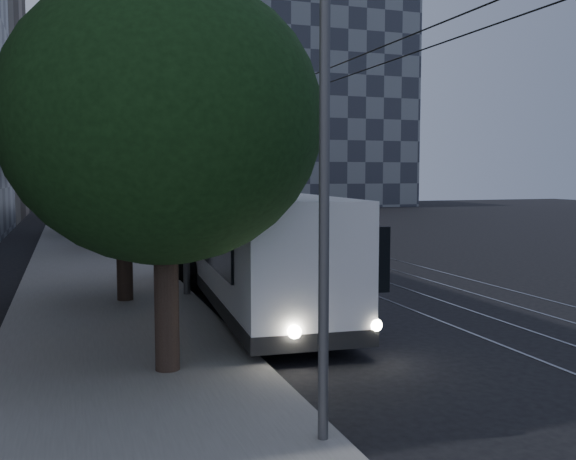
# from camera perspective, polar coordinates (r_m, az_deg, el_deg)

# --- Properties ---
(ground) EXTENTS (120.00, 120.00, 0.00)m
(ground) POSITION_cam_1_polar(r_m,az_deg,el_deg) (19.93, 6.50, -5.65)
(ground) COLOR black
(ground) RESTS_ON ground
(sidewalk) EXTENTS (5.00, 90.00, 0.15)m
(sidewalk) POSITION_cam_1_polar(r_m,az_deg,el_deg) (37.87, -17.40, -0.68)
(sidewalk) COLOR gray
(sidewalk) RESTS_ON ground
(tram_rails) EXTENTS (4.52, 90.00, 0.02)m
(tram_rails) POSITION_cam_1_polar(r_m,az_deg,el_deg) (39.41, -2.71, -0.34)
(tram_rails) COLOR gray
(tram_rails) RESTS_ON ground
(overhead_wires) EXTENTS (2.23, 90.00, 6.00)m
(overhead_wires) POSITION_cam_1_polar(r_m,az_deg,el_deg) (37.84, -13.70, 4.55)
(overhead_wires) COLOR black
(overhead_wires) RESTS_ON ground
(building_distant_right) EXTENTS (22.00, 18.00, 24.00)m
(building_distant_right) POSITION_cam_1_polar(r_m,az_deg,el_deg) (77.79, 1.10, 11.14)
(building_distant_right) COLOR #323640
(building_distant_right) RESTS_ON ground
(trolleybus) EXTENTS (3.33, 12.28, 5.63)m
(trolleybus) POSITION_cam_1_polar(r_m,az_deg,el_deg) (17.91, -3.39, -1.39)
(trolleybus) COLOR white
(trolleybus) RESTS_ON ground
(pickup_silver) EXTENTS (2.96, 5.49, 1.46)m
(pickup_silver) POSITION_cam_1_polar(r_m,az_deg,el_deg) (29.59, -9.09, -0.77)
(pickup_silver) COLOR #B0B1B8
(pickup_silver) RESTS_ON ground
(car_white_a) EXTENTS (2.89, 4.73, 1.51)m
(car_white_a) POSITION_cam_1_polar(r_m,az_deg,el_deg) (32.09, -11.43, -0.32)
(car_white_a) COLOR #B5B5B9
(car_white_a) RESTS_ON ground
(car_white_b) EXTENTS (3.26, 4.94, 1.33)m
(car_white_b) POSITION_cam_1_polar(r_m,az_deg,el_deg) (41.92, -11.54, 0.78)
(car_white_b) COLOR silver
(car_white_b) RESTS_ON ground
(car_white_c) EXTENTS (1.90, 4.21, 1.34)m
(car_white_c) POSITION_cam_1_polar(r_m,az_deg,el_deg) (43.65, -13.35, 0.92)
(car_white_c) COLOR silver
(car_white_c) RESTS_ON ground
(car_white_d) EXTENTS (1.82, 3.86, 1.28)m
(car_white_d) POSITION_cam_1_polar(r_m,az_deg,el_deg) (48.60, -12.09, 1.31)
(car_white_d) COLOR silver
(car_white_d) RESTS_ON ground
(tree_0) EXTENTS (5.61, 5.61, 7.13)m
(tree_0) POSITION_cam_1_polar(r_m,az_deg,el_deg) (11.56, -11.00, 9.50)
(tree_0) COLOR black
(tree_0) RESTS_ON ground
(tree_1) EXTENTS (4.03, 4.03, 5.64)m
(tree_1) POSITION_cam_1_polar(r_m,az_deg,el_deg) (18.35, -14.50, 5.27)
(tree_1) COLOR black
(tree_1) RESTS_ON ground
(tree_2) EXTENTS (4.09, 4.09, 5.98)m
(tree_2) POSITION_cam_1_polar(r_m,az_deg,el_deg) (31.75, -15.49, 5.62)
(tree_2) COLOR black
(tree_2) RESTS_ON ground
(tree_3) EXTENTS (4.59, 4.59, 6.30)m
(tree_3) POSITION_cam_1_polar(r_m,az_deg,el_deg) (38.69, -16.86, 5.59)
(tree_3) COLOR black
(tree_3) RESTS_ON ground
(tree_4) EXTENTS (3.87, 3.87, 5.93)m
(tree_4) POSITION_cam_1_polar(r_m,az_deg,el_deg) (42.77, -17.06, 5.44)
(tree_4) COLOR black
(tree_4) RESTS_ON ground
(tree_5) EXTENTS (5.71, 5.71, 7.48)m
(tree_5) POSITION_cam_1_polar(r_m,az_deg,el_deg) (55.25, -17.51, 6.05)
(tree_5) COLOR black
(tree_5) RESTS_ON ground
(streetlamp_near) EXTENTS (2.23, 0.44, 9.11)m
(streetlamp_near) POSITION_cam_1_polar(r_m,az_deg,el_deg) (19.08, -7.98, 10.57)
(streetlamp_near) COLOR #525254
(streetlamp_near) RESTS_ON ground
(streetlamp_far) EXTENTS (2.42, 0.44, 9.99)m
(streetlamp_far) POSITION_cam_1_polar(r_m,az_deg,el_deg) (41.34, -14.80, 8.09)
(streetlamp_far) COLOR #525254
(streetlamp_far) RESTS_ON ground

